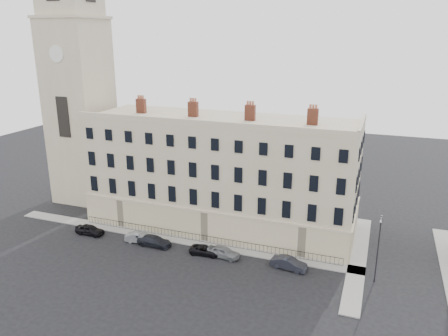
% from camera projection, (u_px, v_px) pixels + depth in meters
% --- Properties ---
extents(ground, '(160.00, 160.00, 0.00)m').
position_uv_depth(ground, '(233.00, 272.00, 49.25)').
color(ground, black).
rests_on(ground, ground).
extents(terrace, '(36.22, 12.22, 17.00)m').
position_uv_depth(terrace, '(221.00, 173.00, 59.75)').
color(terrace, '#C2AF90').
rests_on(terrace, ground).
extents(church_tower, '(8.00, 8.13, 44.00)m').
position_uv_depth(church_tower, '(78.00, 82.00, 66.25)').
color(church_tower, '#C2AF90').
rests_on(church_tower, ground).
extents(pavement_terrace, '(48.00, 2.00, 0.12)m').
position_uv_depth(pavement_terrace, '(174.00, 239.00, 57.03)').
color(pavement_terrace, gray).
rests_on(pavement_terrace, ground).
extents(pavement_east_return, '(2.00, 24.00, 0.12)m').
position_uv_depth(pavement_east_return, '(358.00, 258.00, 52.09)').
color(pavement_east_return, gray).
rests_on(pavement_east_return, ground).
extents(railings, '(35.00, 0.04, 0.96)m').
position_uv_depth(railings, '(203.00, 239.00, 55.92)').
color(railings, black).
rests_on(railings, ground).
extents(car_a, '(3.98, 1.65, 1.35)m').
position_uv_depth(car_a, '(90.00, 230.00, 58.21)').
color(car_a, black).
rests_on(car_a, ground).
extents(car_b, '(4.15, 1.82, 1.33)m').
position_uv_depth(car_b, '(141.00, 238.00, 55.96)').
color(car_b, gray).
rests_on(car_b, ground).
extents(car_c, '(4.48, 1.83, 1.30)m').
position_uv_depth(car_c, '(154.00, 241.00, 55.10)').
color(car_c, black).
rests_on(car_c, ground).
extents(car_d, '(4.08, 2.09, 1.10)m').
position_uv_depth(car_d, '(206.00, 250.00, 52.98)').
color(car_d, black).
rests_on(car_d, ground).
extents(car_e, '(4.19, 2.06, 1.37)m').
position_uv_depth(car_e, '(223.00, 252.00, 52.25)').
color(car_e, gray).
rests_on(car_e, ground).
extents(car_f, '(4.30, 1.95, 1.37)m').
position_uv_depth(car_f, '(289.00, 263.00, 49.65)').
color(car_f, '#21232C').
rests_on(car_f, ground).
extents(streetlamp, '(0.24, 1.68, 7.74)m').
position_uv_depth(streetlamp, '(378.00, 246.00, 45.92)').
color(streetlamp, '#2B2A2F').
rests_on(streetlamp, ground).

